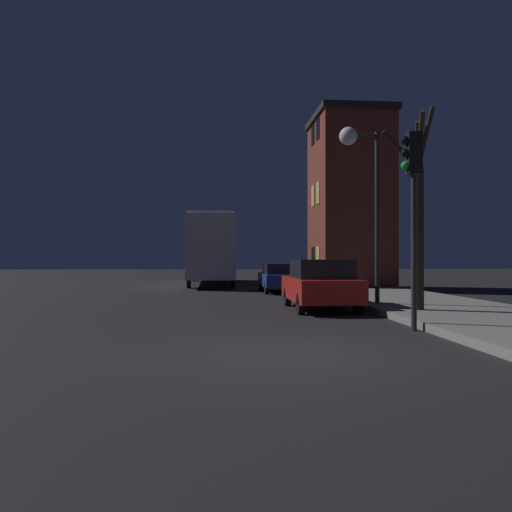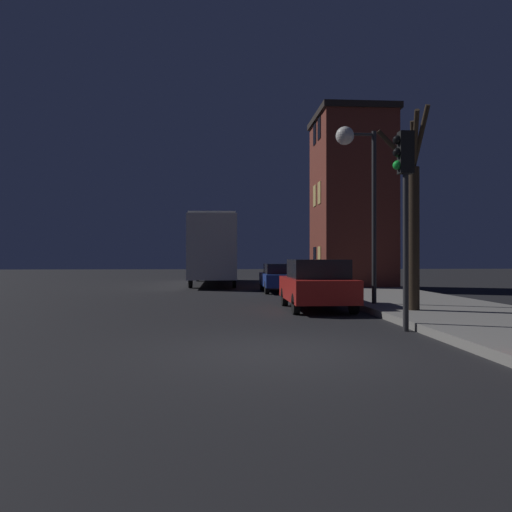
{
  "view_description": "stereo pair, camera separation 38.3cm",
  "coord_description": "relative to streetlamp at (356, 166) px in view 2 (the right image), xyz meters",
  "views": [
    {
      "loc": [
        -1.35,
        -8.24,
        1.57
      ],
      "look_at": [
        0.48,
        13.03,
        1.64
      ],
      "focal_mm": 35.0,
      "sensor_mm": 36.0,
      "label": 1
    },
    {
      "loc": [
        -0.97,
        -8.27,
        1.57
      ],
      "look_at": [
        0.48,
        13.03,
        1.64
      ],
      "focal_mm": 35.0,
      "sensor_mm": 36.0,
      "label": 2
    }
  ],
  "objects": [
    {
      "name": "car_mid_lane",
      "position": [
        -1.28,
        7.77,
        -3.68
      ],
      "size": [
        1.87,
        4.02,
        1.3
      ],
      "color": "navy",
      "rests_on": "ground"
    },
    {
      "name": "bare_tree",
      "position": [
        1.0,
        -1.95,
        -1.74
      ],
      "size": [
        1.17,
        1.42,
        5.26
      ],
      "color": "#2D2319",
      "rests_on": "sidewalk"
    },
    {
      "name": "traffic_light",
      "position": [
        -0.17,
        -4.47,
        -1.3
      ],
      "size": [
        0.43,
        0.24,
        4.27
      ],
      "color": "#28282B",
      "rests_on": "ground"
    },
    {
      "name": "brick_building",
      "position": [
        2.55,
        10.24,
        0.2
      ],
      "size": [
        3.77,
        4.65,
        8.74
      ],
      "color": "brown",
      "rests_on": "sidewalk"
    },
    {
      "name": "streetlamp",
      "position": [
        0.0,
        0.0,
        0.0
      ],
      "size": [
        1.25,
        0.56,
        5.37
      ],
      "color": "#28282B",
      "rests_on": "sidewalk"
    },
    {
      "name": "bus",
      "position": [
        -4.55,
        14.86,
        -2.09
      ],
      "size": [
        2.46,
        11.48,
        3.84
      ],
      "color": "beige",
      "rests_on": "ground"
    },
    {
      "name": "ground_plane",
      "position": [
        -3.08,
        -6.59,
        -4.37
      ],
      "size": [
        120.0,
        120.0,
        0.0
      ],
      "primitive_type": "plane",
      "color": "black"
    },
    {
      "name": "car_near_lane",
      "position": [
        -1.21,
        -0.01,
        -3.59
      ],
      "size": [
        1.81,
        3.83,
        1.52
      ],
      "color": "#B21E19",
      "rests_on": "ground"
    }
  ]
}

